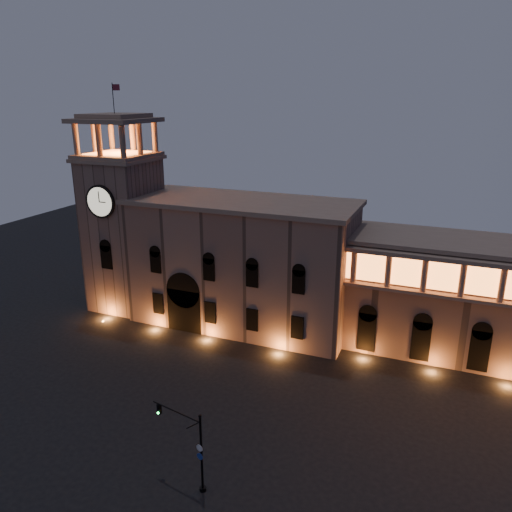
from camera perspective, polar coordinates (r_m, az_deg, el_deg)
name	(u,v)px	position (r m, az deg, el deg)	size (l,w,h in m)	color
ground	(175,409)	(54.31, -9.19, -16.90)	(160.00, 160.00, 0.00)	black
government_building	(241,263)	(68.72, -1.68, -0.79)	(30.80, 12.80, 17.60)	#846456
clock_tower	(124,226)	(75.93, -14.87, 3.36)	(9.80, 9.80, 32.40)	#846456
traffic_light	(193,447)	(43.23, -7.25, -20.87)	(5.21, 1.38, 7.28)	black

